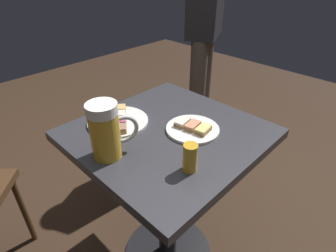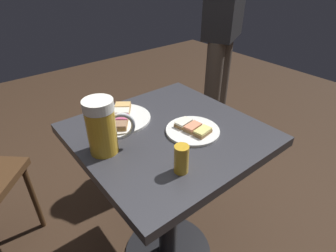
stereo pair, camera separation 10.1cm
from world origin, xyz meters
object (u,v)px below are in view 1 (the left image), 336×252
object	(u,v)px
plate_far	(193,128)
beer_glass_small	(190,158)
plate_near	(118,120)
patron_standing	(205,25)
beer_mug	(106,131)

from	to	relation	value
plate_far	beer_glass_small	bearing A→B (deg)	37.68
plate_far	beer_glass_small	xyz separation A→B (m)	(0.18, 0.14, 0.04)
plate_far	beer_glass_small	world-z (taller)	beer_glass_small
plate_near	beer_glass_small	bearing A→B (deg)	87.78
plate_near	patron_standing	size ratio (longest dim) A/B	0.15
plate_near	patron_standing	xyz separation A→B (m)	(-0.94, -0.32, 0.17)
plate_near	beer_mug	distance (m)	0.22
plate_near	plate_far	world-z (taller)	same
plate_near	plate_far	bearing A→B (deg)	123.56
beer_glass_small	patron_standing	bearing A→B (deg)	-143.69
plate_near	plate_far	xyz separation A→B (m)	(-0.16, 0.24, -0.00)
plate_far	patron_standing	xyz separation A→B (m)	(-0.78, -0.57, 0.17)
patron_standing	beer_glass_small	bearing A→B (deg)	9.78
beer_mug	beer_glass_small	bearing A→B (deg)	118.64
plate_near	patron_standing	bearing A→B (deg)	-161.09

